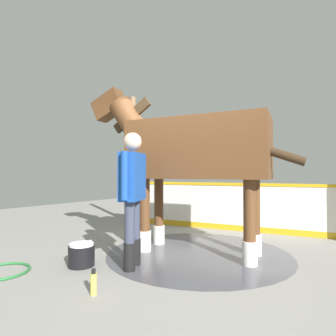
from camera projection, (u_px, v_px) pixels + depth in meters
name	position (u px, v px, depth m)	size (l,w,h in m)	color
ground_plane	(192.00, 258.00, 4.04)	(16.00, 16.00, 0.02)	gray
wet_patch	(198.00, 253.00, 4.25)	(2.78, 2.78, 0.00)	#4C4C54
barrier_wall	(227.00, 208.00, 6.01)	(4.74, 1.20, 1.01)	white
roof_post_near	(133.00, 160.00, 6.78)	(0.16, 0.16, 3.08)	olive
horse	(190.00, 152.00, 4.33)	(3.45, 1.36, 2.72)	brown
handler	(132.00, 189.00, 3.62)	(0.43, 0.63, 1.75)	black
wash_bucket	(81.00, 255.00, 3.66)	(0.34, 0.34, 0.30)	black
bottle_shampoo	(93.00, 283.00, 2.80)	(0.06, 0.06, 0.26)	#D8CC4C
bottle_spray	(90.00, 250.00, 3.98)	(0.07, 0.07, 0.26)	blue
hose_coil	(2.00, 271.00, 3.41)	(0.65, 0.65, 0.03)	#267233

